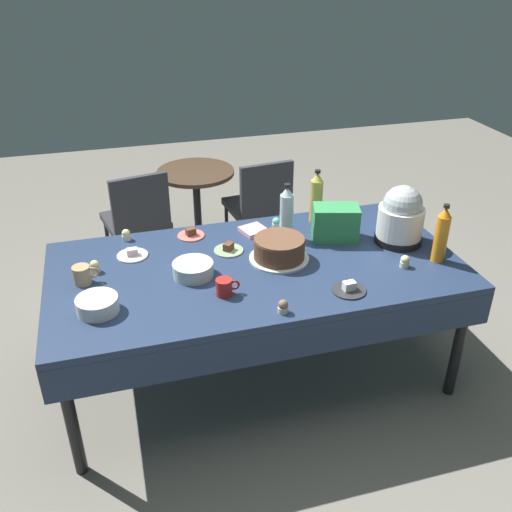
{
  "coord_description": "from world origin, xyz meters",
  "views": [
    {
      "loc": [
        -0.71,
        -2.52,
        2.27
      ],
      "look_at": [
        0.0,
        0.0,
        0.8
      ],
      "focal_mm": 39.4,
      "sensor_mm": 36.0,
      "label": 1
    }
  ],
  "objects": [
    {
      "name": "glass_salad_bowl",
      "position": [
        -0.35,
        -0.02,
        0.79
      ],
      "size": [
        0.21,
        0.21,
        0.07
      ],
      "primitive_type": "cylinder",
      "color": "#B2C6BC",
      "rests_on": "potluck_table"
    },
    {
      "name": "cupcake_vanilla",
      "position": [
        0.0,
        -0.47,
        0.78
      ],
      "size": [
        0.05,
        0.05,
        0.07
      ],
      "color": "beige",
      "rests_on": "potluck_table"
    },
    {
      "name": "dessert_plate_white",
      "position": [
        -0.63,
        0.27,
        0.76
      ],
      "size": [
        0.17,
        0.17,
        0.05
      ],
      "color": "white",
      "rests_on": "potluck_table"
    },
    {
      "name": "dessert_plate_charcoal",
      "position": [
        0.37,
        -0.38,
        0.76
      ],
      "size": [
        0.17,
        0.17,
        0.05
      ],
      "color": "#2D2D33",
      "rests_on": "potluck_table"
    },
    {
      "name": "dessert_plate_coral",
      "position": [
        -0.28,
        0.42,
        0.76
      ],
      "size": [
        0.16,
        0.16,
        0.05
      ],
      "color": "#E07266",
      "rests_on": "potluck_table"
    },
    {
      "name": "frosted_layer_cake",
      "position": [
        0.14,
        0.02,
        0.81
      ],
      "size": [
        0.33,
        0.33,
        0.13
      ],
      "color": "silver",
      "rests_on": "potluck_table"
    },
    {
      "name": "ground",
      "position": [
        0.0,
        0.0,
        0.0
      ],
      "size": [
        9.0,
        9.0,
        0.0
      ],
      "primitive_type": "plane",
      "color": "slate"
    },
    {
      "name": "potluck_table",
      "position": [
        0.0,
        0.0,
        0.69
      ],
      "size": [
        2.2,
        1.1,
        0.75
      ],
      "color": "navy",
      "rests_on": "ground"
    },
    {
      "name": "soda_bottle_water",
      "position": [
        0.25,
        0.26,
        0.91
      ],
      "size": [
        0.08,
        0.08,
        0.33
      ],
      "color": "silver",
      "rests_on": "potluck_table"
    },
    {
      "name": "coffee_mug_tan",
      "position": [
        -0.9,
        0.05,
        0.8
      ],
      "size": [
        0.13,
        0.09,
        0.1
      ],
      "color": "tan",
      "rests_on": "potluck_table"
    },
    {
      "name": "cupcake_berry",
      "position": [
        -0.65,
        0.47,
        0.78
      ],
      "size": [
        0.05,
        0.05,
        0.07
      ],
      "color": "beige",
      "rests_on": "potluck_table"
    },
    {
      "name": "dessert_plate_sage",
      "position": [
        -0.11,
        0.18,
        0.76
      ],
      "size": [
        0.17,
        0.17,
        0.05
      ],
      "color": "#8CA87F",
      "rests_on": "potluck_table"
    },
    {
      "name": "coffee_mug_red",
      "position": [
        -0.23,
        -0.25,
        0.79
      ],
      "size": [
        0.12,
        0.08,
        0.09
      ],
      "color": "#B2231E",
      "rests_on": "potluck_table"
    },
    {
      "name": "ceramic_snack_bowl",
      "position": [
        -0.83,
        -0.23,
        0.79
      ],
      "size": [
        0.2,
        0.2,
        0.08
      ],
      "primitive_type": "cylinder",
      "color": "silver",
      "rests_on": "potluck_table"
    },
    {
      "name": "maroon_chair_right",
      "position": [
        0.41,
        1.34,
        0.49
      ],
      "size": [
        0.49,
        0.49,
        0.85
      ],
      "color": "#333338",
      "rests_on": "ground"
    },
    {
      "name": "cupcake_lemon",
      "position": [
        0.24,
        0.39,
        0.78
      ],
      "size": [
        0.05,
        0.05,
        0.07
      ],
      "color": "beige",
      "rests_on": "potluck_table"
    },
    {
      "name": "paper_napkin_stack",
      "position": [
        0.09,
        0.37,
        0.76
      ],
      "size": [
        0.17,
        0.17,
        0.02
      ],
      "primitive_type": "cube",
      "rotation": [
        0.0,
        0.0,
        0.3
      ],
      "color": "pink",
      "rests_on": "potluck_table"
    },
    {
      "name": "maroon_chair_left",
      "position": [
        -0.53,
        1.34,
        0.49
      ],
      "size": [
        0.52,
        0.52,
        0.85
      ],
      "color": "#333338",
      "rests_on": "ground"
    },
    {
      "name": "soda_bottle_orange_juice",
      "position": [
        0.96,
        -0.23,
        0.91
      ],
      "size": [
        0.07,
        0.07,
        0.33
      ],
      "color": "orange",
      "rests_on": "potluck_table"
    },
    {
      "name": "slow_cooker",
      "position": [
        0.86,
        0.03,
        0.91
      ],
      "size": [
        0.27,
        0.27,
        0.34
      ],
      "color": "black",
      "rests_on": "potluck_table"
    },
    {
      "name": "soda_carton",
      "position": [
        0.52,
        0.17,
        0.85
      ],
      "size": [
        0.29,
        0.23,
        0.2
      ],
      "primitive_type": "cube",
      "rotation": [
        0.0,
        0.0,
        -0.28
      ],
      "color": "#338C4C",
      "rests_on": "potluck_table"
    },
    {
      "name": "round_cafe_table",
      "position": [
        -0.05,
        1.56,
        0.5
      ],
      "size": [
        0.6,
        0.6,
        0.72
      ],
      "color": "#473323",
      "rests_on": "ground"
    },
    {
      "name": "cupcake_cocoa",
      "position": [
        0.76,
        -0.24,
        0.78
      ],
      "size": [
        0.05,
        0.05,
        0.07
      ],
      "color": "beige",
      "rests_on": "potluck_table"
    },
    {
      "name": "cupcake_mint",
      "position": [
        -0.84,
        0.15,
        0.78
      ],
      "size": [
        0.05,
        0.05,
        0.07
      ],
      "color": "beige",
      "rests_on": "potluck_table"
    },
    {
      "name": "soda_bottle_ginger_ale",
      "position": [
        0.5,
        0.42,
        0.91
      ],
      "size": [
        0.08,
        0.08,
        0.33
      ],
      "color": "gold",
      "rests_on": "potluck_table"
    }
  ]
}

